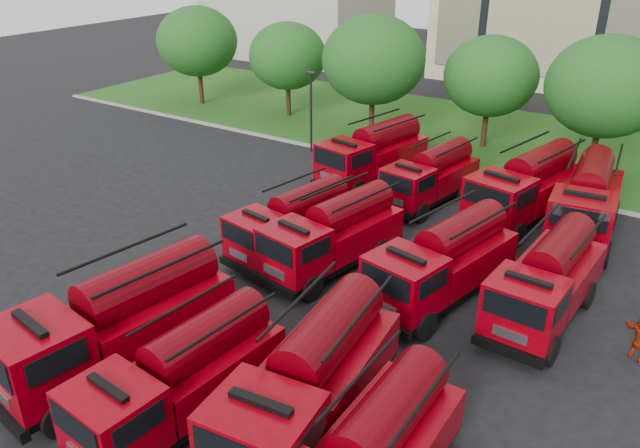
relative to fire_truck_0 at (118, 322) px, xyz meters
The scene contains 23 objects.
ground 5.48m from the fire_truck_0, 56.51° to the left, with size 140.00×140.00×0.00m, color black.
lawn 30.51m from the fire_truck_0, 84.61° to the left, with size 70.00×16.00×0.12m, color #1F5215.
curb 22.47m from the fire_truck_0, 82.67° to the left, with size 70.00×0.30×0.14m, color gray.
side_building 55.51m from the fire_truck_0, 119.32° to the left, with size 18.00×12.00×10.00m, color #B0A89C.
tree_0 33.91m from the fire_truck_0, 128.77° to the left, with size 6.30×6.30×7.70m.
tree_1 30.44m from the fire_truck_0, 115.69° to the left, with size 5.71×5.71×6.98m.
tree_2 26.57m from the fire_truck_0, 101.26° to the left, with size 6.72×6.72×8.22m.
tree_3 28.53m from the fire_truck_0, 86.24° to the left, with size 5.88×5.88×7.19m.
tree_4 28.45m from the fire_truck_0, 71.72° to the left, with size 6.55×6.55×8.01m.
lamp_post_0 22.70m from the fire_truck_0, 108.36° to the left, with size 0.60×0.25×5.11m.
fire_truck_0 is the anchor object (origin of this frame).
fire_truck_1 3.43m from the fire_truck_0, 10.65° to the right, with size 2.93×6.93×3.07m.
fire_truck_2 6.76m from the fire_truck_0, ahead, with size 3.45×7.82×3.45m.
fire_truck_4 9.64m from the fire_truck_0, 90.32° to the left, with size 3.22×6.70×2.93m.
fire_truck_5 9.68m from the fire_truck_0, 77.05° to the left, with size 3.55×7.20×3.14m.
fire_truck_6 11.89m from the fire_truck_0, 54.15° to the left, with size 3.86×7.50×3.26m.
fire_truck_7 14.92m from the fire_truck_0, 44.50° to the left, with size 2.89×7.11×3.18m.
fire_truck_8 19.11m from the fire_truck_0, 93.85° to the left, with size 3.85×7.62×3.31m.
fire_truck_9 18.28m from the fire_truck_0, 81.58° to the left, with size 3.17×6.72×2.94m.
fire_truck_10 20.02m from the fire_truck_0, 68.21° to the left, with size 4.16×8.02×3.48m.
fire_truck_11 21.12m from the fire_truck_0, 60.99° to the left, with size 3.45×7.87×3.47m.
firefighter_4 7.26m from the fire_truck_0, 83.49° to the left, with size 0.94×0.61×1.92m, color black.
firefighter_5 17.21m from the fire_truck_0, 34.84° to the left, with size 1.64×0.71×1.77m, color #B02E0D.
Camera 1 is at (11.59, -14.59, 13.19)m, focal length 35.00 mm.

